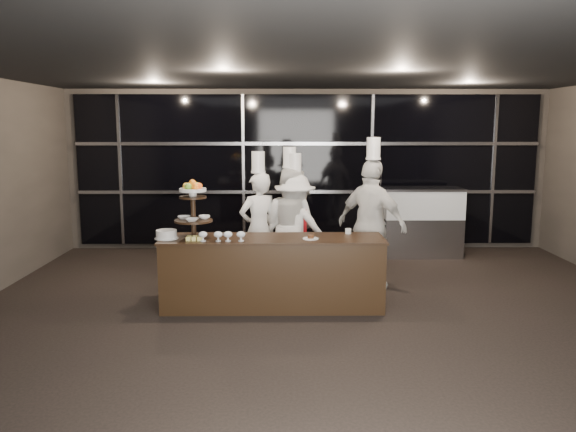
{
  "coord_description": "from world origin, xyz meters",
  "views": [
    {
      "loc": [
        -0.48,
        -5.59,
        2.33
      ],
      "look_at": [
        -0.4,
        1.72,
        1.15
      ],
      "focal_mm": 35.0,
      "sensor_mm": 36.0,
      "label": 1
    }
  ],
  "objects_px": {
    "display_case": "(422,218)",
    "chef_a": "(259,227)",
    "buffet_counter": "(273,272)",
    "chef_d": "(372,224)",
    "chef_b": "(290,224)",
    "display_stand": "(193,205)",
    "layer_cake": "(166,234)",
    "chef_c": "(295,228)"
  },
  "relations": [
    {
      "from": "buffet_counter",
      "to": "chef_d",
      "type": "xyz_separation_m",
      "value": [
        1.39,
        0.79,
        0.48
      ]
    },
    {
      "from": "display_case",
      "to": "chef_b",
      "type": "relative_size",
      "value": 0.69
    },
    {
      "from": "layer_cake",
      "to": "display_case",
      "type": "relative_size",
      "value": 0.21
    },
    {
      "from": "display_case",
      "to": "chef_d",
      "type": "distance_m",
      "value": 2.44
    },
    {
      "from": "buffet_counter",
      "to": "display_case",
      "type": "bearing_deg",
      "value": 47.63
    },
    {
      "from": "buffet_counter",
      "to": "chef_a",
      "type": "xyz_separation_m",
      "value": [
        -0.22,
        1.07,
        0.4
      ]
    },
    {
      "from": "display_stand",
      "to": "chef_b",
      "type": "distance_m",
      "value": 1.79
    },
    {
      "from": "chef_a",
      "to": "chef_c",
      "type": "relative_size",
      "value": 1.02
    },
    {
      "from": "display_case",
      "to": "chef_a",
      "type": "distance_m",
      "value": 3.38
    },
    {
      "from": "chef_b",
      "to": "chef_a",
      "type": "bearing_deg",
      "value": -163.19
    },
    {
      "from": "buffet_counter",
      "to": "chef_b",
      "type": "height_order",
      "value": "chef_b"
    },
    {
      "from": "chef_b",
      "to": "chef_c",
      "type": "bearing_deg",
      "value": -30.53
    },
    {
      "from": "layer_cake",
      "to": "chef_a",
      "type": "relative_size",
      "value": 0.15
    },
    {
      "from": "layer_cake",
      "to": "display_case",
      "type": "height_order",
      "value": "display_case"
    },
    {
      "from": "chef_c",
      "to": "chef_d",
      "type": "xyz_separation_m",
      "value": [
        1.08,
        -0.37,
        0.12
      ]
    },
    {
      "from": "display_stand",
      "to": "buffet_counter",
      "type": "bearing_deg",
      "value": 0.01
    },
    {
      "from": "display_case",
      "to": "chef_b",
      "type": "bearing_deg",
      "value": -145.06
    },
    {
      "from": "chef_d",
      "to": "chef_c",
      "type": "bearing_deg",
      "value": 161.18
    },
    {
      "from": "chef_c",
      "to": "display_stand",
      "type": "bearing_deg",
      "value": -138.41
    },
    {
      "from": "display_stand",
      "to": "chef_c",
      "type": "relative_size",
      "value": 0.38
    },
    {
      "from": "chef_c",
      "to": "chef_a",
      "type": "bearing_deg",
      "value": -170.19
    },
    {
      "from": "buffet_counter",
      "to": "chef_d",
      "type": "height_order",
      "value": "chef_d"
    },
    {
      "from": "chef_c",
      "to": "chef_d",
      "type": "relative_size",
      "value": 0.89
    },
    {
      "from": "chef_a",
      "to": "chef_b",
      "type": "bearing_deg",
      "value": 16.81
    },
    {
      "from": "display_case",
      "to": "chef_a",
      "type": "relative_size",
      "value": 0.71
    },
    {
      "from": "buffet_counter",
      "to": "layer_cake",
      "type": "relative_size",
      "value": 9.47
    },
    {
      "from": "display_case",
      "to": "display_stand",
      "type": "bearing_deg",
      "value": -141.55
    },
    {
      "from": "display_stand",
      "to": "layer_cake",
      "type": "distance_m",
      "value": 0.5
    },
    {
      "from": "buffet_counter",
      "to": "layer_cake",
      "type": "bearing_deg",
      "value": -177.86
    },
    {
      "from": "chef_c",
      "to": "chef_d",
      "type": "bearing_deg",
      "value": -18.82
    },
    {
      "from": "display_stand",
      "to": "chef_d",
      "type": "relative_size",
      "value": 0.34
    },
    {
      "from": "chef_b",
      "to": "chef_d",
      "type": "xyz_separation_m",
      "value": [
        1.16,
        -0.41,
        0.07
      ]
    },
    {
      "from": "display_stand",
      "to": "chef_c",
      "type": "bearing_deg",
      "value": 41.59
    },
    {
      "from": "chef_a",
      "to": "chef_d",
      "type": "distance_m",
      "value": 1.64
    },
    {
      "from": "display_case",
      "to": "buffet_counter",
      "type": "bearing_deg",
      "value": -132.37
    },
    {
      "from": "buffet_counter",
      "to": "chef_d",
      "type": "distance_m",
      "value": 1.67
    },
    {
      "from": "layer_cake",
      "to": "chef_d",
      "type": "relative_size",
      "value": 0.14
    },
    {
      "from": "display_stand",
      "to": "chef_a",
      "type": "relative_size",
      "value": 0.38
    },
    {
      "from": "chef_c",
      "to": "layer_cake",
      "type": "bearing_deg",
      "value": -143.65
    },
    {
      "from": "layer_cake",
      "to": "chef_a",
      "type": "bearing_deg",
      "value": 45.09
    },
    {
      "from": "layer_cake",
      "to": "chef_c",
      "type": "xyz_separation_m",
      "value": [
        1.65,
        1.21,
        -0.14
      ]
    },
    {
      "from": "chef_a",
      "to": "chef_c",
      "type": "xyz_separation_m",
      "value": [
        0.53,
        0.09,
        -0.03
      ]
    }
  ]
}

